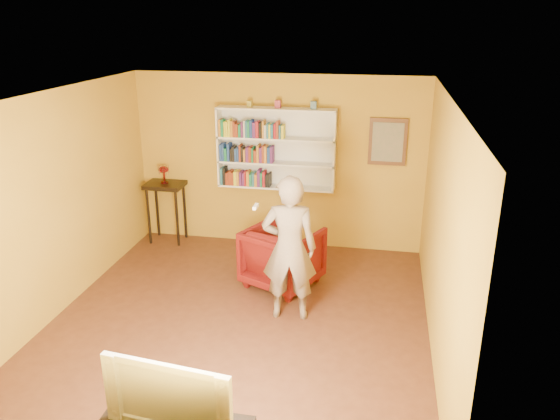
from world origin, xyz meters
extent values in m
cube|color=#492617|center=(0.00, 0.00, -0.06)|extent=(5.30, 5.80, 0.12)
cube|color=#B48821|center=(0.00, 2.52, 1.35)|extent=(5.30, 0.04, 2.70)
cube|color=#B48821|center=(0.00, -2.52, 1.35)|extent=(5.30, 0.04, 2.70)
cube|color=#B48821|center=(-2.27, 0.00, 1.35)|extent=(0.04, 5.80, 2.70)
cube|color=#B48821|center=(2.27, 0.00, 1.35)|extent=(0.04, 5.80, 2.70)
cube|color=white|center=(0.00, 0.00, 2.73)|extent=(5.30, 5.80, 0.06)
cube|color=white|center=(0.00, 2.48, 1.60)|extent=(1.80, 0.03, 1.20)
cube|color=white|center=(-0.89, 2.35, 1.60)|extent=(0.03, 0.28, 1.20)
cube|color=white|center=(0.89, 2.35, 1.60)|extent=(0.03, 0.28, 1.20)
cube|color=white|center=(0.00, 2.35, 1.00)|extent=(1.80, 0.28, 0.03)
cube|color=white|center=(0.00, 2.35, 1.38)|extent=(1.80, 0.28, 0.03)
cube|color=white|center=(0.00, 2.35, 1.76)|extent=(1.80, 0.28, 0.03)
cube|color=white|center=(0.00, 2.35, 2.20)|extent=(1.80, 0.28, 0.03)
cube|color=#246686|center=(-0.84, 2.31, 1.14)|extent=(0.03, 0.17, 0.26)
cube|color=black|center=(-0.80, 2.30, 1.15)|extent=(0.04, 0.17, 0.27)
cube|color=maroon|center=(-0.76, 2.30, 1.11)|extent=(0.04, 0.16, 0.20)
cube|color=maroon|center=(-0.71, 2.31, 1.12)|extent=(0.04, 0.17, 0.22)
cube|color=maroon|center=(-0.67, 2.30, 1.11)|extent=(0.03, 0.16, 0.20)
cube|color=yellow|center=(-0.63, 2.30, 1.12)|extent=(0.04, 0.17, 0.22)
cube|color=#BF7C26|center=(-0.58, 2.31, 1.13)|extent=(0.04, 0.18, 0.23)
cube|color=#582266|center=(-0.54, 2.31, 1.12)|extent=(0.04, 0.18, 0.21)
cube|color=#582266|center=(-0.50, 2.31, 1.12)|extent=(0.03, 0.18, 0.20)
cube|color=maroon|center=(-0.47, 2.29, 1.13)|extent=(0.03, 0.14, 0.23)
cube|color=#BF7C26|center=(-0.42, 2.31, 1.13)|extent=(0.04, 0.18, 0.23)
cube|color=#1A754A|center=(-0.38, 2.31, 1.11)|extent=(0.04, 0.18, 0.20)
cube|color=#246686|center=(-0.34, 2.31, 1.12)|extent=(0.03, 0.18, 0.21)
cube|color=#BF7C26|center=(-0.30, 2.29, 1.11)|extent=(0.04, 0.15, 0.19)
cube|color=#582266|center=(-0.25, 2.31, 1.14)|extent=(0.04, 0.18, 0.26)
cube|color=#1A754A|center=(-0.21, 2.31, 1.12)|extent=(0.03, 0.18, 0.22)
cube|color=maroon|center=(-0.17, 2.30, 1.14)|extent=(0.04, 0.16, 0.24)
cube|color=black|center=(-0.13, 2.29, 1.11)|extent=(0.04, 0.15, 0.19)
cube|color=black|center=(-0.09, 2.31, 1.12)|extent=(0.03, 0.17, 0.21)
cube|color=navy|center=(-0.84, 2.30, 1.52)|extent=(0.04, 0.16, 0.26)
cube|color=navy|center=(-0.80, 2.30, 1.53)|extent=(0.03, 0.17, 0.27)
cube|color=#1A754A|center=(-0.77, 2.29, 1.49)|extent=(0.04, 0.15, 0.20)
cube|color=navy|center=(-0.72, 2.31, 1.53)|extent=(0.04, 0.19, 0.27)
cube|color=black|center=(-0.68, 2.29, 1.49)|extent=(0.02, 0.14, 0.19)
cube|color=black|center=(-0.64, 2.30, 1.51)|extent=(0.04, 0.16, 0.23)
cube|color=navy|center=(-0.61, 2.31, 1.50)|extent=(0.03, 0.17, 0.20)
cube|color=navy|center=(-0.57, 2.30, 1.50)|extent=(0.03, 0.17, 0.21)
cube|color=maroon|center=(-0.54, 2.30, 1.52)|extent=(0.03, 0.16, 0.26)
cube|color=black|center=(-0.50, 2.30, 1.51)|extent=(0.03, 0.15, 0.24)
cube|color=#BF7C26|center=(-0.47, 2.31, 1.49)|extent=(0.03, 0.18, 0.20)
cube|color=#582266|center=(-0.43, 2.30, 1.51)|extent=(0.04, 0.16, 0.23)
cube|color=maroon|center=(-0.38, 2.31, 1.51)|extent=(0.04, 0.17, 0.23)
cube|color=#1A754A|center=(-0.34, 2.31, 1.51)|extent=(0.02, 0.18, 0.22)
cube|color=maroon|center=(-0.30, 2.30, 1.49)|extent=(0.04, 0.16, 0.19)
cube|color=#BF7C26|center=(-0.26, 2.31, 1.53)|extent=(0.03, 0.19, 0.26)
cube|color=#582266|center=(-0.22, 2.30, 1.51)|extent=(0.04, 0.17, 0.23)
cube|color=maroon|center=(-0.18, 2.31, 1.53)|extent=(0.03, 0.18, 0.26)
cube|color=#BF7C26|center=(-0.14, 2.30, 1.52)|extent=(0.04, 0.15, 0.26)
cube|color=navy|center=(-0.09, 2.31, 1.52)|extent=(0.04, 0.17, 0.24)
cube|color=#582266|center=(-0.05, 2.31, 1.52)|extent=(0.04, 0.18, 0.25)
cube|color=#BF7C26|center=(-0.84, 2.30, 1.90)|extent=(0.03, 0.16, 0.25)
cube|color=#1A754A|center=(-0.80, 2.29, 1.90)|extent=(0.04, 0.14, 0.25)
cube|color=yellow|center=(-0.76, 2.30, 1.89)|extent=(0.03, 0.15, 0.23)
cube|color=yellow|center=(-0.73, 2.31, 1.89)|extent=(0.03, 0.18, 0.23)
cube|color=yellow|center=(-0.70, 2.31, 1.90)|extent=(0.03, 0.17, 0.26)
cube|color=#BF7C26|center=(-0.66, 2.29, 1.89)|extent=(0.03, 0.14, 0.24)
cube|color=maroon|center=(-0.62, 2.30, 1.89)|extent=(0.03, 0.16, 0.24)
cube|color=maroon|center=(-0.58, 2.30, 1.87)|extent=(0.04, 0.15, 0.20)
cube|color=#1A754A|center=(-0.54, 2.31, 1.87)|extent=(0.04, 0.18, 0.19)
cube|color=#582266|center=(-0.50, 2.29, 1.89)|extent=(0.03, 0.14, 0.23)
cube|color=beige|center=(-0.46, 2.29, 1.90)|extent=(0.03, 0.15, 0.25)
cube|color=#246686|center=(-0.43, 2.29, 1.90)|extent=(0.03, 0.14, 0.25)
cube|color=#1A754A|center=(-0.40, 2.31, 1.90)|extent=(0.03, 0.18, 0.24)
cube|color=navy|center=(-0.36, 2.31, 1.90)|extent=(0.04, 0.18, 0.26)
cube|color=#582266|center=(-0.31, 2.30, 1.89)|extent=(0.04, 0.17, 0.23)
cube|color=maroon|center=(-0.27, 2.30, 1.90)|extent=(0.04, 0.15, 0.25)
cube|color=black|center=(-0.22, 2.31, 1.89)|extent=(0.04, 0.18, 0.23)
cube|color=#BF7C26|center=(-0.17, 2.31, 1.90)|extent=(0.03, 0.18, 0.26)
cube|color=beige|center=(-0.14, 2.31, 1.87)|extent=(0.03, 0.17, 0.20)
cube|color=#246686|center=(-0.11, 2.29, 1.89)|extent=(0.03, 0.15, 0.22)
cube|color=yellow|center=(-0.08, 2.29, 1.88)|extent=(0.03, 0.15, 0.21)
cube|color=#246686|center=(-0.04, 2.30, 1.88)|extent=(0.04, 0.17, 0.21)
cube|color=maroon|center=(0.00, 2.31, 1.88)|extent=(0.03, 0.18, 0.22)
cube|color=maroon|center=(0.04, 2.30, 1.90)|extent=(0.04, 0.17, 0.26)
cube|color=#246686|center=(0.08, 2.31, 1.87)|extent=(0.03, 0.18, 0.20)
cube|color=yellow|center=(0.12, 2.30, 1.87)|extent=(0.04, 0.16, 0.20)
cube|color=olive|center=(-0.40, 2.35, 2.26)|extent=(0.07, 0.07, 0.10)
cube|color=#A43649|center=(0.03, 2.35, 2.27)|extent=(0.08, 0.08, 0.11)
cube|color=slate|center=(0.56, 2.35, 2.27)|extent=(0.08, 0.08, 0.12)
cube|color=#512E17|center=(1.65, 2.46, 1.75)|extent=(0.55, 0.04, 0.70)
cube|color=gray|center=(1.65, 2.44, 1.75)|extent=(0.45, 0.02, 0.58)
cylinder|color=black|center=(-2.03, 2.08, 0.46)|extent=(0.04, 0.04, 0.92)
cylinder|color=black|center=(-1.55, 2.08, 0.46)|extent=(0.04, 0.04, 0.92)
cylinder|color=black|center=(-2.03, 2.42, 0.46)|extent=(0.04, 0.04, 0.92)
cylinder|color=black|center=(-1.55, 2.42, 0.46)|extent=(0.04, 0.04, 0.92)
cube|color=black|center=(-1.79, 2.25, 0.95)|extent=(0.60, 0.46, 0.07)
cylinder|color=maroon|center=(-1.79, 2.25, 0.99)|extent=(0.12, 0.12, 0.02)
cylinder|color=maroon|center=(-1.79, 2.25, 1.08)|extent=(0.03, 0.03, 0.15)
ellipsoid|color=maroon|center=(-1.79, 2.25, 1.21)|extent=(0.16, 0.16, 0.11)
cylinder|color=#FFDEAE|center=(-1.71, 2.25, 1.20)|extent=(0.01, 0.01, 0.12)
cylinder|color=#FFDEAE|center=(-1.73, 2.30, 1.20)|extent=(0.01, 0.01, 0.12)
cylinder|color=#FFDEAE|center=(-1.78, 2.33, 1.20)|extent=(0.01, 0.01, 0.12)
cylinder|color=#FFDEAE|center=(-1.83, 2.32, 1.20)|extent=(0.01, 0.01, 0.12)
cylinder|color=#FFDEAE|center=(-1.87, 2.28, 1.20)|extent=(0.01, 0.01, 0.12)
cylinder|color=#FFDEAE|center=(-1.87, 2.22, 1.20)|extent=(0.01, 0.01, 0.12)
cylinder|color=#FFDEAE|center=(-1.83, 2.18, 1.20)|extent=(0.01, 0.01, 0.12)
cylinder|color=#FFDEAE|center=(-1.78, 2.17, 1.20)|extent=(0.01, 0.01, 0.12)
cylinder|color=#FFDEAE|center=(-1.73, 2.20, 1.20)|extent=(0.01, 0.01, 0.12)
imported|color=#4D0507|center=(0.34, 1.08, 0.41)|extent=(1.18, 1.19, 0.83)
imported|color=#7C6A5A|center=(0.57, 0.27, 0.90)|extent=(0.70, 0.51, 1.81)
cube|color=white|center=(0.23, 0.03, 1.49)|extent=(0.04, 0.15, 0.04)
imported|color=black|center=(0.09, -2.25, 0.75)|extent=(1.08, 0.26, 0.62)
camera|label=1|loc=(1.57, -5.56, 3.52)|focal=35.00mm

